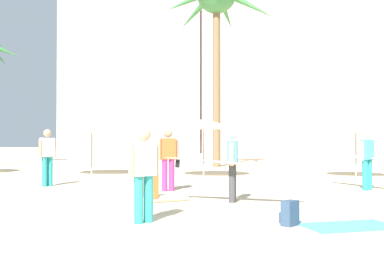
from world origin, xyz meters
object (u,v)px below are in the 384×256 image
backpack (289,214)px  person_far_right (366,157)px  cafe_umbrella_4 (92,126)px  person_mid_right (232,163)px  beach_towel (350,226)px  cafe_umbrella_0 (204,124)px  person_mid_left (47,155)px  cafe_umbrella_1 (356,126)px  person_far_left (158,188)px  person_mid_center (168,157)px  palm_tree_right (216,6)px  person_near_right (144,171)px

backpack → person_far_right: 6.36m
cafe_umbrella_4 → person_mid_right: (5.66, -7.45, -1.03)m
beach_towel → cafe_umbrella_0: bearing=108.0°
backpack → person_mid_left: person_mid_left is taller
person_mid_left → beach_towel: bearing=173.6°
cafe_umbrella_1 → person_far_left: size_ratio=2.34×
person_far_left → person_mid_center: bearing=59.4°
person_far_right → person_mid_right: size_ratio=0.86×
palm_tree_right → cafe_umbrella_1: palm_tree_right is taller
person_far_right → person_near_right: size_ratio=1.68×
person_far_left → person_mid_left: size_ratio=0.59×
cafe_umbrella_1 → person_far_left: (-6.18, -7.38, -1.58)m
person_near_right → palm_tree_right: bearing=133.2°
person_mid_right → person_mid_left: (-5.62, 3.03, 0.04)m
backpack → person_far_left: size_ratio=0.41×
person_mid_center → person_mid_left: size_ratio=0.99×
person_far_right → person_mid_left: bearing=48.0°
person_far_right → person_mid_center: bearing=57.2°
backpack → beach_towel: bearing=-140.1°
backpack → cafe_umbrella_4: bearing=-18.0°
person_mid_right → backpack: bearing=-65.5°
cafe_umbrella_1 → backpack: size_ratio=5.71×
cafe_umbrella_4 → person_far_left: 8.64m
backpack → person_near_right: person_near_right is taller
cafe_umbrella_4 → person_mid_center: size_ratio=1.61×
beach_towel → person_far_left: size_ratio=1.51×
person_mid_center → person_mid_left: bearing=-126.1°
cafe_umbrella_0 → person_far_right: bearing=-39.3°
cafe_umbrella_0 → person_far_right: cafe_umbrella_0 is taller
palm_tree_right → cafe_umbrella_4: bearing=-130.8°
cafe_umbrella_0 → cafe_umbrella_1: (5.66, 0.29, -0.09)m
backpack → person_mid_right: (-0.99, 2.66, 0.71)m
cafe_umbrella_0 → person_mid_right: cafe_umbrella_0 is taller
cafe_umbrella_4 → person_far_right: (9.38, -4.42, -1.02)m
cafe_umbrella_0 → cafe_umbrella_1: size_ratio=1.15×
palm_tree_right → person_mid_left: 13.06m
cafe_umbrella_0 → person_far_right: size_ratio=1.00×
cafe_umbrella_0 → person_near_right: 9.76m
cafe_umbrella_4 → person_far_right: 10.42m
cafe_umbrella_4 → palm_tree_right: bearing=49.2°
person_near_right → person_far_left: (-0.20, 2.60, -0.59)m
backpack → person_far_right: size_ratio=0.15×
person_mid_left → cafe_umbrella_4: bearing=-59.1°
palm_tree_right → person_near_right: size_ratio=5.92×
person_near_right → person_mid_center: bearing=138.7°
backpack → person_far_right: person_far_right is taller
person_mid_right → person_near_right: 3.05m
beach_towel → person_mid_right: person_mid_right is taller
cafe_umbrella_4 → person_mid_left: bearing=-89.5°
person_mid_right → person_far_left: bearing=-174.1°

